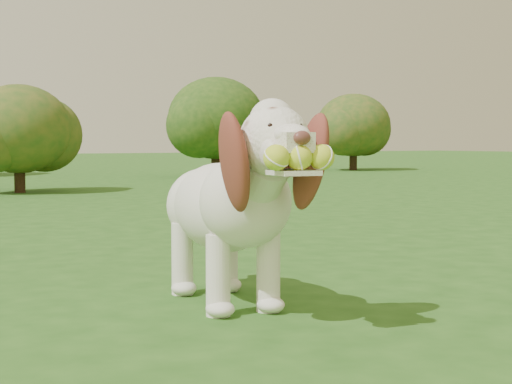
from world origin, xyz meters
TOP-DOWN VIEW (x-y plane):
  - ground at (0.00, 0.00)m, footprint 80.00×80.00m
  - dog at (-0.31, -0.51)m, footprint 0.55×1.30m
  - shrub_c at (0.79, 7.34)m, footprint 1.41×1.41m
  - shrub_f at (5.23, 10.06)m, footprint 1.86×1.86m
  - shrub_h at (9.77, 11.59)m, footprint 1.76×1.76m

SIDE VIEW (x-z plane):
  - ground at x=0.00m, z-range 0.00..0.00m
  - dog at x=-0.31m, z-range 0.03..0.88m
  - shrub_c at x=0.79m, z-range 0.13..1.58m
  - shrub_h at x=9.77m, z-range 0.16..1.99m
  - shrub_f at x=5.23m, z-range 0.17..2.10m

